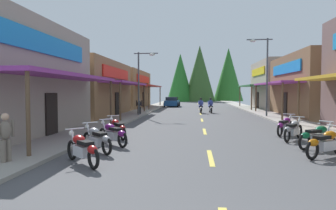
{
  "coord_description": "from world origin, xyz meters",
  "views": [
    {
      "loc": [
        -0.51,
        -2.27,
        2.17
      ],
      "look_at": [
        -3.1,
        25.68,
        0.89
      ],
      "focal_mm": 31.54,
      "sensor_mm": 36.0,
      "label": 1
    }
  ],
  "objects_px": {
    "motorcycle_parked_right_2": "(326,143)",
    "rider_cruising_lead": "(201,107)",
    "motorcycle_parked_right_3": "(317,136)",
    "motorcycle_parked_left_3": "(117,128)",
    "rider_cruising_trailing": "(211,107)",
    "motorcycle_parked_left_2": "(113,133)",
    "streetlamp_left": "(142,74)",
    "streetlamp_right": "(263,66)",
    "pedestrian_by_shop": "(139,105)",
    "parked_car_curbside": "(172,102)",
    "motorcycle_parked_left_0": "(82,148)",
    "motorcycle_parked_right_5": "(285,125)",
    "motorcycle_parked_right_4": "(293,129)",
    "motorcycle_parked_left_1": "(97,139)",
    "pedestrian_browsing": "(6,136)"
  },
  "relations": [
    {
      "from": "pedestrian_by_shop",
      "to": "motorcycle_parked_left_0",
      "type": "bearing_deg",
      "value": -18.06
    },
    {
      "from": "motorcycle_parked_right_2",
      "to": "rider_cruising_lead",
      "type": "bearing_deg",
      "value": 65.01
    },
    {
      "from": "streetlamp_right",
      "to": "rider_cruising_lead",
      "type": "distance_m",
      "value": 7.62
    },
    {
      "from": "parked_car_curbside",
      "to": "motorcycle_parked_left_1",
      "type": "bearing_deg",
      "value": -179.07
    },
    {
      "from": "motorcycle_parked_right_2",
      "to": "motorcycle_parked_left_1",
      "type": "distance_m",
      "value": 7.8
    },
    {
      "from": "streetlamp_left",
      "to": "rider_cruising_trailing",
      "type": "distance_m",
      "value": 8.25
    },
    {
      "from": "motorcycle_parked_right_2",
      "to": "pedestrian_by_shop",
      "type": "distance_m",
      "value": 19.07
    },
    {
      "from": "streetlamp_right",
      "to": "parked_car_curbside",
      "type": "bearing_deg",
      "value": 117.99
    },
    {
      "from": "streetlamp_right",
      "to": "motorcycle_parked_left_2",
      "type": "distance_m",
      "value": 16.79
    },
    {
      "from": "rider_cruising_trailing",
      "to": "parked_car_curbside",
      "type": "height_order",
      "value": "rider_cruising_trailing"
    },
    {
      "from": "motorcycle_parked_right_2",
      "to": "rider_cruising_trailing",
      "type": "distance_m",
      "value": 20.11
    },
    {
      "from": "streetlamp_right",
      "to": "motorcycle_parked_left_0",
      "type": "xyz_separation_m",
      "value": [
        -8.97,
        -16.85,
        -3.76
      ]
    },
    {
      "from": "motorcycle_parked_left_1",
      "to": "motorcycle_parked_right_3",
      "type": "bearing_deg",
      "value": -126.1
    },
    {
      "from": "pedestrian_by_shop",
      "to": "motorcycle_parked_left_3",
      "type": "bearing_deg",
      "value": -17.13
    },
    {
      "from": "motorcycle_parked_right_2",
      "to": "motorcycle_parked_right_5",
      "type": "height_order",
      "value": "same"
    },
    {
      "from": "motorcycle_parked_right_2",
      "to": "pedestrian_by_shop",
      "type": "relative_size",
      "value": 1.14
    },
    {
      "from": "streetlamp_left",
      "to": "rider_cruising_trailing",
      "type": "bearing_deg",
      "value": 37.1
    },
    {
      "from": "streetlamp_left",
      "to": "motorcycle_parked_right_3",
      "type": "xyz_separation_m",
      "value": [
        9.19,
        -13.78,
        -3.2
      ]
    },
    {
      "from": "streetlamp_right",
      "to": "motorcycle_parked_right_2",
      "type": "xyz_separation_m",
      "value": [
        -1.35,
        -15.19,
        -3.76
      ]
    },
    {
      "from": "motorcycle_parked_right_2",
      "to": "rider_cruising_lead",
      "type": "distance_m",
      "value": 19.92
    },
    {
      "from": "rider_cruising_lead",
      "to": "pedestrian_browsing",
      "type": "xyz_separation_m",
      "value": [
        -6.04,
        -21.59,
        0.23
      ]
    },
    {
      "from": "motorcycle_parked_right_2",
      "to": "motorcycle_parked_left_2",
      "type": "relative_size",
      "value": 1.1
    },
    {
      "from": "motorcycle_parked_right_4",
      "to": "parked_car_curbside",
      "type": "bearing_deg",
      "value": 52.04
    },
    {
      "from": "motorcycle_parked_left_3",
      "to": "rider_cruising_lead",
      "type": "xyz_separation_m",
      "value": [
        4.14,
        16.35,
        0.17
      ]
    },
    {
      "from": "motorcycle_parked_right_5",
      "to": "motorcycle_parked_left_3",
      "type": "height_order",
      "value": "same"
    },
    {
      "from": "streetlamp_left",
      "to": "motorcycle_parked_right_4",
      "type": "distance_m",
      "value": 15.18
    },
    {
      "from": "motorcycle_parked_right_3",
      "to": "rider_cruising_trailing",
      "type": "height_order",
      "value": "rider_cruising_trailing"
    },
    {
      "from": "rider_cruising_lead",
      "to": "pedestrian_browsing",
      "type": "height_order",
      "value": "rider_cruising_lead"
    },
    {
      "from": "rider_cruising_trailing",
      "to": "parked_car_curbside",
      "type": "xyz_separation_m",
      "value": [
        -4.86,
        12.14,
        0.03
      ]
    },
    {
      "from": "motorcycle_parked_right_4",
      "to": "pedestrian_by_shop",
      "type": "bearing_deg",
      "value": 72.84
    },
    {
      "from": "motorcycle_parked_right_2",
      "to": "parked_car_curbside",
      "type": "xyz_separation_m",
      "value": [
        -7.61,
        32.06,
        0.2
      ]
    },
    {
      "from": "motorcycle_parked_left_0",
      "to": "motorcycle_parked_left_1",
      "type": "height_order",
      "value": "same"
    },
    {
      "from": "motorcycle_parked_right_4",
      "to": "rider_cruising_lead",
      "type": "height_order",
      "value": "rider_cruising_lead"
    },
    {
      "from": "pedestrian_by_shop",
      "to": "pedestrian_browsing",
      "type": "xyz_separation_m",
      "value": [
        -0.36,
        -18.6,
        -0.01
      ]
    },
    {
      "from": "rider_cruising_trailing",
      "to": "motorcycle_parked_left_2",
      "type": "bearing_deg",
      "value": 161.55
    },
    {
      "from": "motorcycle_parked_right_3",
      "to": "rider_cruising_lead",
      "type": "bearing_deg",
      "value": 69.42
    },
    {
      "from": "pedestrian_browsing",
      "to": "motorcycle_parked_left_3",
      "type": "bearing_deg",
      "value": -90.71
    },
    {
      "from": "motorcycle_parked_left_3",
      "to": "rider_cruising_lead",
      "type": "relative_size",
      "value": 0.84
    },
    {
      "from": "streetlamp_left",
      "to": "motorcycle_parked_right_2",
      "type": "xyz_separation_m",
      "value": [
        8.87,
        -15.29,
        -3.2
      ]
    },
    {
      "from": "streetlamp_left",
      "to": "pedestrian_by_shop",
      "type": "distance_m",
      "value": 3.12
    },
    {
      "from": "motorcycle_parked_left_3",
      "to": "parked_car_curbside",
      "type": "distance_m",
      "value": 28.84
    },
    {
      "from": "rider_cruising_lead",
      "to": "rider_cruising_trailing",
      "type": "relative_size",
      "value": 1.0
    },
    {
      "from": "parked_car_curbside",
      "to": "streetlamp_right",
      "type": "bearing_deg",
      "value": -150.76
    },
    {
      "from": "motorcycle_parked_right_3",
      "to": "motorcycle_parked_left_2",
      "type": "relative_size",
      "value": 1.13
    },
    {
      "from": "motorcycle_parked_right_3",
      "to": "motorcycle_parked_right_2",
      "type": "bearing_deg",
      "value": -135.27
    },
    {
      "from": "motorcycle_parked_right_3",
      "to": "rider_cruising_lead",
      "type": "distance_m",
      "value": 18.51
    },
    {
      "from": "streetlamp_left",
      "to": "parked_car_curbside",
      "type": "bearing_deg",
      "value": 85.71
    },
    {
      "from": "motorcycle_parked_left_3",
      "to": "parked_car_curbside",
      "type": "relative_size",
      "value": 0.42
    },
    {
      "from": "motorcycle_parked_left_3",
      "to": "rider_cruising_lead",
      "type": "bearing_deg",
      "value": -49.68
    },
    {
      "from": "motorcycle_parked_right_2",
      "to": "motorcycle_parked_left_0",
      "type": "distance_m",
      "value": 7.8
    }
  ]
}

